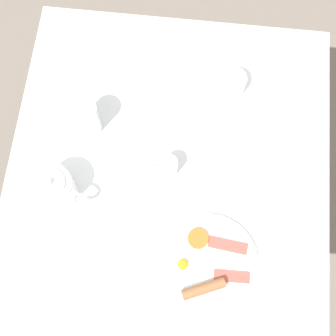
{
  "coord_description": "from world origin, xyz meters",
  "views": [
    {
      "loc": [
        -0.04,
        0.4,
        2.01
      ],
      "look_at": [
        0.0,
        0.0,
        0.78
      ],
      "focal_mm": 50.0,
      "sensor_mm": 36.0,
      "label": 1
    }
  ],
  "objects_px": {
    "teapot_near": "(54,188)",
    "water_glass_tall": "(86,118)",
    "knife_by_plate": "(270,192)",
    "fork_by_plate": "(77,43)",
    "creamer_jug": "(169,166)",
    "breakfast_plate": "(207,264)",
    "spoon_for_tea": "(287,69)",
    "teacup_with_saucer_left": "(231,85)"
  },
  "relations": [
    {
      "from": "water_glass_tall",
      "to": "knife_by_plate",
      "type": "bearing_deg",
      "value": 165.13
    },
    {
      "from": "teapot_near",
      "to": "teacup_with_saucer_left",
      "type": "bearing_deg",
      "value": -128.28
    },
    {
      "from": "teacup_with_saucer_left",
      "to": "water_glass_tall",
      "type": "bearing_deg",
      "value": 22.54
    },
    {
      "from": "spoon_for_tea",
      "to": "breakfast_plate",
      "type": "bearing_deg",
      "value": 72.37
    },
    {
      "from": "water_glass_tall",
      "to": "knife_by_plate",
      "type": "relative_size",
      "value": 0.62
    },
    {
      "from": "teapot_near",
      "to": "teacup_with_saucer_left",
      "type": "relative_size",
      "value": 1.24
    },
    {
      "from": "spoon_for_tea",
      "to": "teacup_with_saucer_left",
      "type": "bearing_deg",
      "value": 27.14
    },
    {
      "from": "teacup_with_saucer_left",
      "to": "breakfast_plate",
      "type": "bearing_deg",
      "value": 87.17
    },
    {
      "from": "creamer_jug",
      "to": "spoon_for_tea",
      "type": "height_order",
      "value": "creamer_jug"
    },
    {
      "from": "fork_by_plate",
      "to": "creamer_jug",
      "type": "bearing_deg",
      "value": 130.82
    },
    {
      "from": "creamer_jug",
      "to": "fork_by_plate",
      "type": "distance_m",
      "value": 0.5
    },
    {
      "from": "teapot_near",
      "to": "water_glass_tall",
      "type": "xyz_separation_m",
      "value": [
        -0.05,
        -0.21,
        0.01
      ]
    },
    {
      "from": "water_glass_tall",
      "to": "teapot_near",
      "type": "bearing_deg",
      "value": 75.55
    },
    {
      "from": "fork_by_plate",
      "to": "spoon_for_tea",
      "type": "xyz_separation_m",
      "value": [
        -0.64,
        0.02,
        0.0
      ]
    },
    {
      "from": "creamer_jug",
      "to": "breakfast_plate",
      "type": "bearing_deg",
      "value": 116.88
    },
    {
      "from": "fork_by_plate",
      "to": "knife_by_plate",
      "type": "relative_size",
      "value": 0.95
    },
    {
      "from": "water_glass_tall",
      "to": "spoon_for_tea",
      "type": "bearing_deg",
      "value": -156.06
    },
    {
      "from": "breakfast_plate",
      "to": "knife_by_plate",
      "type": "xyz_separation_m",
      "value": [
        -0.16,
        -0.22,
        -0.01
      ]
    },
    {
      "from": "teacup_with_saucer_left",
      "to": "teapot_near",
      "type": "bearing_deg",
      "value": 39.43
    },
    {
      "from": "fork_by_plate",
      "to": "teapot_near",
      "type": "bearing_deg",
      "value": 93.29
    },
    {
      "from": "teapot_near",
      "to": "water_glass_tall",
      "type": "height_order",
      "value": "teapot_near"
    },
    {
      "from": "fork_by_plate",
      "to": "spoon_for_tea",
      "type": "distance_m",
      "value": 0.64
    },
    {
      "from": "fork_by_plate",
      "to": "knife_by_plate",
      "type": "bearing_deg",
      "value": 145.92
    },
    {
      "from": "breakfast_plate",
      "to": "teacup_with_saucer_left",
      "type": "relative_size",
      "value": 1.67
    },
    {
      "from": "water_glass_tall",
      "to": "creamer_jug",
      "type": "bearing_deg",
      "value": 156.96
    },
    {
      "from": "water_glass_tall",
      "to": "creamer_jug",
      "type": "distance_m",
      "value": 0.27
    },
    {
      "from": "creamer_jug",
      "to": "spoon_for_tea",
      "type": "distance_m",
      "value": 0.48
    },
    {
      "from": "creamer_jug",
      "to": "spoon_for_tea",
      "type": "relative_size",
      "value": 0.55
    },
    {
      "from": "teacup_with_saucer_left",
      "to": "knife_by_plate",
      "type": "relative_size",
      "value": 0.83
    },
    {
      "from": "teapot_near",
      "to": "water_glass_tall",
      "type": "distance_m",
      "value": 0.21
    },
    {
      "from": "creamer_jug",
      "to": "water_glass_tall",
      "type": "bearing_deg",
      "value": -23.04
    },
    {
      "from": "teapot_near",
      "to": "water_glass_tall",
      "type": "relative_size",
      "value": 1.65
    },
    {
      "from": "fork_by_plate",
      "to": "knife_by_plate",
      "type": "height_order",
      "value": "same"
    },
    {
      "from": "teapot_near",
      "to": "teacup_with_saucer_left",
      "type": "height_order",
      "value": "teapot_near"
    },
    {
      "from": "water_glass_tall",
      "to": "knife_by_plate",
      "type": "height_order",
      "value": "water_glass_tall"
    },
    {
      "from": "breakfast_plate",
      "to": "spoon_for_tea",
      "type": "bearing_deg",
      "value": -107.63
    },
    {
      "from": "teapot_near",
      "to": "knife_by_plate",
      "type": "xyz_separation_m",
      "value": [
        -0.58,
        -0.07,
        -0.05
      ]
    },
    {
      "from": "teapot_near",
      "to": "fork_by_plate",
      "type": "bearing_deg",
      "value": -74.42
    },
    {
      "from": "teacup_with_saucer_left",
      "to": "knife_by_plate",
      "type": "distance_m",
      "value": 0.33
    },
    {
      "from": "breakfast_plate",
      "to": "teapot_near",
      "type": "distance_m",
      "value": 0.45
    },
    {
      "from": "knife_by_plate",
      "to": "breakfast_plate",
      "type": "bearing_deg",
      "value": 54.1
    },
    {
      "from": "breakfast_plate",
      "to": "creamer_jug",
      "type": "height_order",
      "value": "creamer_jug"
    }
  ]
}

